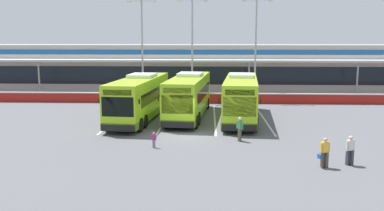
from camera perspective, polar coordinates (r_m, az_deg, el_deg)
ground_plane at (r=29.47m, az=-0.80°, el=-4.00°), size 200.00×200.00×0.00m
terminal_building at (r=55.70m, az=0.76°, el=5.34°), size 70.00×13.00×6.00m
red_barrier_wall at (r=43.61m, az=0.27°, el=1.04°), size 60.00×0.40×1.10m
coach_bus_leftmost at (r=34.85m, az=-7.23°, el=0.97°), size 3.81×12.33×3.78m
coach_bus_left_centre at (r=35.73m, az=-0.45°, el=1.24°), size 3.81×12.33×3.78m
coach_bus_centre at (r=34.91m, az=6.78°, el=0.99°), size 3.81×12.33×3.78m
bay_stripe_far_west at (r=36.17m, az=-10.27°, el=-1.67°), size 0.14×13.00×0.01m
bay_stripe_west at (r=35.49m, az=-3.64°, el=-1.75°), size 0.14×13.00×0.01m
bay_stripe_mid_west at (r=35.29m, az=3.16°, el=-1.81°), size 0.14×13.00×0.01m
bay_stripe_centre at (r=35.60m, az=9.94°, el=-1.84°), size 0.14×13.00×0.01m
pedestrian_with_handbag at (r=22.83m, az=17.86°, el=-6.13°), size 0.65×0.39×1.62m
pedestrian_in_dark_coat at (r=23.71m, az=21.03°, el=-5.69°), size 0.53×0.34×1.62m
pedestrian_child at (r=25.83m, az=-5.30°, el=-4.68°), size 0.33×0.24×1.00m
pedestrian_near_bin at (r=27.51m, az=6.62°, el=-3.14°), size 0.42×0.46×1.62m
lamp_post_west at (r=46.22m, az=-6.90°, el=8.57°), size 3.24×0.28×11.00m
lamp_post_centre at (r=44.72m, az=0.03°, el=8.62°), size 3.24×0.28×11.00m
lamp_post_east at (r=45.41m, az=8.80°, el=8.52°), size 3.24×0.28×11.00m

